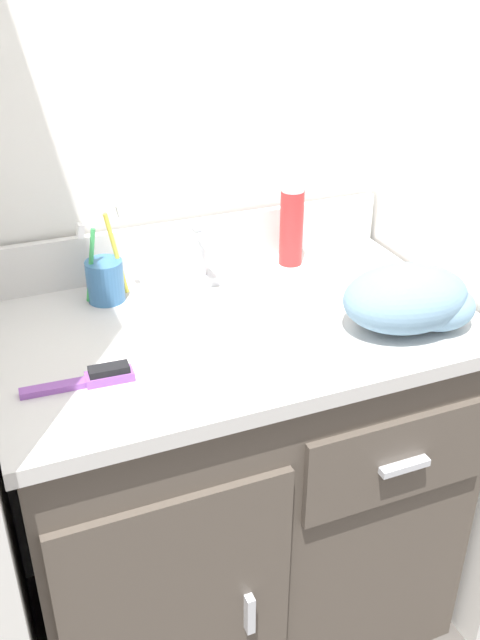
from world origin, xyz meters
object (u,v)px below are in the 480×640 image
(shaving_cream_can, at_px, (292,223))
(hairbrush, at_px, (94,378))
(toothbrush_cup, at_px, (105,278))
(hand_towel, at_px, (413,300))

(shaving_cream_can, height_order, hairbrush, shaving_cream_can)
(toothbrush_cup, relative_size, shaving_cream_can, 1.03)
(toothbrush_cup, relative_size, hairbrush, 1.05)
(hairbrush, bearing_deg, hand_towel, 0.11)
(shaving_cream_can, bearing_deg, hand_towel, -75.40)
(hand_towel, bearing_deg, toothbrush_cup, 147.95)
(toothbrush_cup, xyz_separation_m, hand_towel, (0.51, -0.32, 0.01))
(toothbrush_cup, distance_m, shaving_cream_can, 0.42)
(toothbrush_cup, bearing_deg, hand_towel, -32.05)
(toothbrush_cup, xyz_separation_m, hairbrush, (-0.09, -0.29, -0.04))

